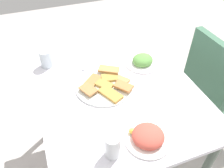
{
  "coord_description": "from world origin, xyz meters",
  "views": [
    {
      "loc": [
        0.87,
        -0.35,
        1.63
      ],
      "look_at": [
        -0.02,
        -0.03,
        0.77
      ],
      "focal_mm": 36.35,
      "sensor_mm": 36.0,
      "label": 1
    }
  ],
  "objects_px": {
    "paper_napkin": "(85,62)",
    "spoon": "(88,61)",
    "fork": "(82,62)",
    "dining_chair": "(214,86)",
    "soda_can": "(113,146)",
    "salad_plate_greens": "(143,61)",
    "drinking_glass": "(46,58)",
    "salad_plate_rice": "(148,137)",
    "pide_platter": "(105,85)",
    "dining_table": "(117,99)"
  },
  "relations": [
    {
      "from": "dining_chair",
      "to": "salad_plate_rice",
      "type": "height_order",
      "value": "dining_chair"
    },
    {
      "from": "dining_table",
      "to": "soda_can",
      "type": "bearing_deg",
      "value": -23.92
    },
    {
      "from": "dining_chair",
      "to": "fork",
      "type": "xyz_separation_m",
      "value": [
        -0.31,
        -0.88,
        0.23
      ]
    },
    {
      "from": "soda_can",
      "to": "paper_napkin",
      "type": "height_order",
      "value": "soda_can"
    },
    {
      "from": "salad_plate_greens",
      "to": "salad_plate_rice",
      "type": "bearing_deg",
      "value": -23.43
    },
    {
      "from": "salad_plate_greens",
      "to": "fork",
      "type": "xyz_separation_m",
      "value": [
        -0.15,
        -0.36,
        -0.02
      ]
    },
    {
      "from": "spoon",
      "to": "paper_napkin",
      "type": "bearing_deg",
      "value": -83.87
    },
    {
      "from": "salad_plate_greens",
      "to": "soda_can",
      "type": "height_order",
      "value": "soda_can"
    },
    {
      "from": "dining_table",
      "to": "drinking_glass",
      "type": "xyz_separation_m",
      "value": [
        -0.36,
        -0.34,
        0.14
      ]
    },
    {
      "from": "drinking_glass",
      "to": "fork",
      "type": "bearing_deg",
      "value": 78.88
    },
    {
      "from": "dining_chair",
      "to": "dining_table",
      "type": "bearing_deg",
      "value": -89.57
    },
    {
      "from": "salad_plate_greens",
      "to": "salad_plate_rice",
      "type": "relative_size",
      "value": 1.04
    },
    {
      "from": "dining_table",
      "to": "soda_can",
      "type": "xyz_separation_m",
      "value": [
        0.38,
        -0.17,
        0.15
      ]
    },
    {
      "from": "spoon",
      "to": "dining_chair",
      "type": "bearing_deg",
      "value": 76.02
    },
    {
      "from": "salad_plate_greens",
      "to": "salad_plate_rice",
      "type": "height_order",
      "value": "same"
    },
    {
      "from": "pide_platter",
      "to": "soda_can",
      "type": "bearing_deg",
      "value": -14.78
    },
    {
      "from": "soda_can",
      "to": "pide_platter",
      "type": "bearing_deg",
      "value": 165.22
    },
    {
      "from": "salad_plate_greens",
      "to": "drinking_glass",
      "type": "bearing_deg",
      "value": -108.11
    },
    {
      "from": "soda_can",
      "to": "fork",
      "type": "distance_m",
      "value": 0.7
    },
    {
      "from": "drinking_glass",
      "to": "dining_chair",
      "type": "bearing_deg",
      "value": 72.23
    },
    {
      "from": "salad_plate_greens",
      "to": "dining_table",
      "type": "bearing_deg",
      "value": -54.8
    },
    {
      "from": "dining_chair",
      "to": "paper_napkin",
      "type": "height_order",
      "value": "dining_chair"
    },
    {
      "from": "fork",
      "to": "dining_chair",
      "type": "bearing_deg",
      "value": 79.79
    },
    {
      "from": "dining_chair",
      "to": "spoon",
      "type": "distance_m",
      "value": 0.93
    },
    {
      "from": "dining_table",
      "to": "dining_chair",
      "type": "distance_m",
      "value": 0.77
    },
    {
      "from": "salad_plate_rice",
      "to": "paper_napkin",
      "type": "height_order",
      "value": "salad_plate_rice"
    },
    {
      "from": "salad_plate_rice",
      "to": "soda_can",
      "type": "bearing_deg",
      "value": -85.01
    },
    {
      "from": "salad_plate_rice",
      "to": "drinking_glass",
      "type": "bearing_deg",
      "value": -154.08
    },
    {
      "from": "dining_chair",
      "to": "salad_plate_greens",
      "type": "height_order",
      "value": "dining_chair"
    },
    {
      "from": "salad_plate_greens",
      "to": "drinking_glass",
      "type": "relative_size",
      "value": 2.01
    },
    {
      "from": "soda_can",
      "to": "drinking_glass",
      "type": "height_order",
      "value": "soda_can"
    },
    {
      "from": "salad_plate_greens",
      "to": "fork",
      "type": "height_order",
      "value": "salad_plate_greens"
    },
    {
      "from": "dining_chair",
      "to": "soda_can",
      "type": "relative_size",
      "value": 7.49
    },
    {
      "from": "fork",
      "to": "spoon",
      "type": "bearing_deg",
      "value": 99.14
    },
    {
      "from": "dining_table",
      "to": "salad_plate_rice",
      "type": "relative_size",
      "value": 4.75
    },
    {
      "from": "salad_plate_rice",
      "to": "drinking_glass",
      "type": "xyz_separation_m",
      "value": [
        -0.72,
        -0.35,
        0.03
      ]
    },
    {
      "from": "soda_can",
      "to": "paper_napkin",
      "type": "relative_size",
      "value": 1.03
    },
    {
      "from": "salad_plate_rice",
      "to": "dining_chair",
      "type": "bearing_deg",
      "value": 116.19
    },
    {
      "from": "salad_plate_rice",
      "to": "fork",
      "type": "bearing_deg",
      "value": -168.95
    },
    {
      "from": "fork",
      "to": "pide_platter",
      "type": "bearing_deg",
      "value": 23.35
    },
    {
      "from": "salad_plate_rice",
      "to": "fork",
      "type": "relative_size",
      "value": 1.2
    },
    {
      "from": "salad_plate_greens",
      "to": "paper_napkin",
      "type": "relative_size",
      "value": 1.9
    },
    {
      "from": "dining_table",
      "to": "dining_chair",
      "type": "xyz_separation_m",
      "value": [
        -0.01,
        0.76,
        -0.14
      ]
    },
    {
      "from": "dining_table",
      "to": "salad_plate_greens",
      "type": "xyz_separation_m",
      "value": [
        -0.17,
        0.24,
        0.11
      ]
    },
    {
      "from": "drinking_glass",
      "to": "paper_napkin",
      "type": "height_order",
      "value": "drinking_glass"
    },
    {
      "from": "dining_table",
      "to": "salad_plate_greens",
      "type": "height_order",
      "value": "salad_plate_greens"
    },
    {
      "from": "drinking_glass",
      "to": "fork",
      "type": "xyz_separation_m",
      "value": [
        0.04,
        0.22,
        -0.05
      ]
    },
    {
      "from": "paper_napkin",
      "to": "spoon",
      "type": "xyz_separation_m",
      "value": [
        0.0,
        0.02,
        0.0
      ]
    },
    {
      "from": "fork",
      "to": "spoon",
      "type": "xyz_separation_m",
      "value": [
        0.0,
        0.04,
        0.0
      ]
    },
    {
      "from": "pide_platter",
      "to": "fork",
      "type": "xyz_separation_m",
      "value": [
        -0.27,
        -0.07,
        -0.01
      ]
    }
  ]
}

